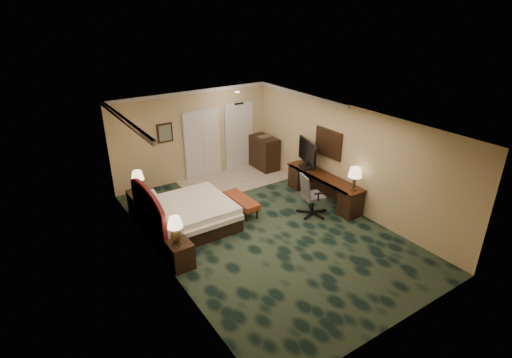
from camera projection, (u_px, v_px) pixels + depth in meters
floor at (265, 230)px, 9.57m from camera, size 5.00×7.50×0.00m
ceiling at (266, 120)px, 8.47m from camera, size 5.00×7.50×0.00m
wall_back at (194, 136)px, 11.87m from camera, size 5.00×0.00×2.70m
wall_front at (403, 261)px, 6.16m from camera, size 5.00×0.00×2.70m
wall_left at (160, 207)px, 7.76m from camera, size 0.00×7.50×2.70m
wall_right at (345, 157)px, 10.27m from camera, size 0.00×7.50×2.70m
crown_molding at (266, 123)px, 8.49m from camera, size 5.00×7.50×0.10m
tile_patch at (235, 180)px, 12.23m from camera, size 3.20×1.70×0.01m
headboard at (149, 215)px, 8.82m from camera, size 0.12×2.00×1.40m
entry_door at (239, 136)px, 12.75m from camera, size 1.02×0.06×2.18m
closet_doors at (203, 144)px, 12.09m from camera, size 1.20×0.06×2.10m
wall_art at (165, 133)px, 11.29m from camera, size 0.45×0.06×0.55m
wall_mirror at (328, 143)px, 10.63m from camera, size 0.05×0.95×0.75m
bed at (189, 215)px, 9.59m from camera, size 1.95×1.81×0.62m
nightstand_near at (180, 255)px, 8.15m from camera, size 0.45×0.52×0.56m
nightstand_far at (141, 204)px, 10.10m from camera, size 0.52×0.59×0.65m
lamp_near at (176, 230)px, 7.92m from camera, size 0.34×0.34×0.59m
lamp_far at (138, 182)px, 9.82m from camera, size 0.38×0.38×0.58m
bed_bench at (241, 205)px, 10.30m from camera, size 0.43×1.21×0.41m
desk at (323, 188)px, 10.84m from camera, size 0.55×2.54×0.73m
tv at (307, 154)px, 11.04m from camera, size 0.37×1.02×0.81m
desk_lamp at (355, 179)px, 9.79m from camera, size 0.38×0.38×0.60m
desk_chair at (313, 194)px, 10.05m from camera, size 0.77×0.74×1.12m
minibar at (264, 153)px, 12.88m from camera, size 0.56×1.00×1.06m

